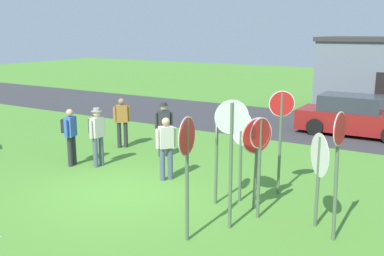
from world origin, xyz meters
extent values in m
plane|color=#518E33|center=(0.00, 0.00, 0.00)|extent=(80.00, 80.00, 0.00)
cube|color=#38383A|center=(0.00, 10.11, 0.00)|extent=(60.00, 6.40, 0.01)
cube|color=maroon|center=(3.70, 9.44, 0.53)|extent=(4.32, 1.85, 0.76)
cube|color=#2D333D|center=(3.45, 9.43, 1.21)|extent=(2.26, 1.56, 0.60)
cylinder|color=black|center=(2.36, 10.32, 0.32)|extent=(0.64, 0.23, 0.64)
cylinder|color=black|center=(2.38, 8.52, 0.32)|extent=(0.64, 0.23, 0.64)
cylinder|color=#51664C|center=(3.41, 1.91, 1.24)|extent=(0.10, 0.10, 2.48)
cylinder|color=white|center=(3.41, 1.91, 2.23)|extent=(0.51, 0.36, 0.62)
cylinder|color=red|center=(3.41, 1.90, 2.23)|extent=(0.48, 0.34, 0.57)
cylinder|color=#51664C|center=(3.30, 0.74, 1.01)|extent=(0.16, 0.13, 2.02)
cylinder|color=white|center=(3.30, 0.74, 1.68)|extent=(0.43, 0.73, 0.82)
cylinder|color=red|center=(3.31, 0.74, 1.68)|extent=(0.40, 0.68, 0.76)
cylinder|color=#51664C|center=(3.55, 0.34, 1.06)|extent=(0.09, 0.09, 2.12)
cylinder|color=white|center=(3.55, 0.34, 1.85)|extent=(0.19, 0.62, 0.65)
cylinder|color=red|center=(3.56, 0.33, 1.85)|extent=(0.18, 0.58, 0.60)
cylinder|color=#51664C|center=(2.41, 0.57, 1.02)|extent=(0.11, 0.10, 2.05)
cylinder|color=white|center=(2.41, 0.57, 1.77)|extent=(0.31, 0.61, 0.67)
cylinder|color=red|center=(2.40, 0.56, 1.77)|extent=(0.29, 0.57, 0.62)
cylinder|color=#51664C|center=(4.71, 0.57, 0.93)|extent=(0.10, 0.10, 1.87)
cylinder|color=white|center=(4.71, 0.57, 1.50)|extent=(0.56, 0.70, 0.88)
cylinder|color=red|center=(4.72, 0.57, 1.50)|extent=(0.52, 0.65, 0.81)
cylinder|color=#51664C|center=(2.81, -1.32, 1.17)|extent=(0.08, 0.08, 2.34)
cylinder|color=white|center=(2.81, -1.32, 2.03)|extent=(0.12, 0.73, 0.74)
cylinder|color=red|center=(2.82, -1.32, 2.03)|extent=(0.12, 0.68, 0.68)
cylinder|color=#51664C|center=(2.81, 1.00, 1.05)|extent=(0.09, 0.09, 2.10)
cylinder|color=white|center=(2.81, 1.00, 1.75)|extent=(0.76, 0.35, 0.83)
cylinder|color=red|center=(2.82, 1.00, 1.75)|extent=(0.70, 0.33, 0.77)
cylinder|color=#51664C|center=(3.26, -0.42, 1.28)|extent=(0.10, 0.10, 2.56)
cylinder|color=white|center=(3.26, -0.42, 2.28)|extent=(0.53, 0.44, 0.67)
cylinder|color=red|center=(3.26, -0.41, 2.28)|extent=(0.49, 0.41, 0.62)
cylinder|color=#51664C|center=(5.16, 0.13, 1.22)|extent=(0.14, 0.08, 2.43)
cylinder|color=white|center=(5.16, 0.13, 2.17)|extent=(0.09, 0.63, 0.63)
cylinder|color=red|center=(5.17, 0.13, 2.17)|extent=(0.09, 0.59, 0.59)
cylinder|color=#2D2D33|center=(-0.77, 3.23, 0.44)|extent=(0.14, 0.14, 0.88)
cylinder|color=#2D2D33|center=(-0.92, 3.07, 0.44)|extent=(0.14, 0.14, 0.88)
cube|color=#333338|center=(-0.85, 3.15, 1.17)|extent=(0.41, 0.41, 0.58)
cylinder|color=#333338|center=(-0.68, 3.32, 1.15)|extent=(0.09, 0.09, 0.52)
cylinder|color=#333338|center=(-1.02, 2.98, 1.15)|extent=(0.09, 0.09, 0.52)
sphere|color=beige|center=(-0.85, 3.15, 1.58)|extent=(0.21, 0.21, 0.21)
cylinder|color=#333338|center=(-0.85, 3.15, 1.64)|extent=(0.32, 0.32, 0.02)
cylinder|color=#333338|center=(-0.85, 3.15, 1.69)|extent=(0.19, 0.19, 0.09)
cylinder|color=#2D2D33|center=(-2.66, 1.07, 0.44)|extent=(0.14, 0.14, 0.88)
cylinder|color=#2D2D33|center=(-2.59, 0.86, 0.44)|extent=(0.14, 0.14, 0.88)
cube|color=#3860B7|center=(-2.62, 0.96, 1.17)|extent=(0.32, 0.41, 0.58)
cylinder|color=#3860B7|center=(-2.70, 1.19, 1.15)|extent=(0.09, 0.09, 0.52)
cylinder|color=#3860B7|center=(-2.55, 0.73, 1.15)|extent=(0.09, 0.09, 0.52)
sphere|color=tan|center=(-2.62, 0.96, 1.58)|extent=(0.21, 0.21, 0.21)
cube|color=#232328|center=(-2.79, 0.91, 1.19)|extent=(0.21, 0.29, 0.40)
cylinder|color=#2D2D33|center=(-2.61, 3.40, 0.44)|extent=(0.14, 0.14, 0.88)
cylinder|color=#2D2D33|center=(-2.77, 3.24, 0.44)|extent=(0.14, 0.14, 0.88)
cube|color=#B27533|center=(-2.69, 3.32, 1.17)|extent=(0.41, 0.41, 0.58)
cylinder|color=#B27533|center=(-2.52, 3.49, 1.15)|extent=(0.09, 0.09, 0.52)
cylinder|color=#B27533|center=(-2.86, 3.15, 1.15)|extent=(0.09, 0.09, 0.52)
sphere|color=#9E7051|center=(-2.69, 3.32, 1.58)|extent=(0.21, 0.21, 0.21)
cube|color=#232328|center=(-2.81, 3.44, 1.19)|extent=(0.28, 0.28, 0.40)
cylinder|color=#4C5670|center=(0.56, 1.43, 0.44)|extent=(0.14, 0.14, 0.88)
cylinder|color=#4C5670|center=(0.43, 1.25, 0.44)|extent=(0.14, 0.14, 0.88)
cube|color=beige|center=(0.49, 1.34, 1.17)|extent=(0.39, 0.42, 0.58)
cylinder|color=beige|center=(0.63, 1.54, 1.15)|extent=(0.09, 0.09, 0.52)
cylinder|color=beige|center=(0.36, 1.14, 1.15)|extent=(0.09, 0.09, 0.52)
sphere|color=tan|center=(0.49, 1.34, 1.58)|extent=(0.21, 0.21, 0.21)
cylinder|color=#4C5670|center=(-1.88, 1.41, 0.44)|extent=(0.14, 0.14, 0.88)
cylinder|color=#4C5670|center=(-1.90, 1.19, 0.44)|extent=(0.14, 0.14, 0.88)
cube|color=beige|center=(-1.89, 1.30, 1.17)|extent=(0.25, 0.38, 0.58)
cylinder|color=beige|center=(-1.87, 1.54, 1.15)|extent=(0.09, 0.09, 0.52)
cylinder|color=beige|center=(-1.91, 1.06, 1.15)|extent=(0.09, 0.09, 0.52)
sphere|color=beige|center=(-1.89, 1.30, 1.58)|extent=(0.21, 0.21, 0.21)
cylinder|color=gray|center=(-1.89, 1.30, 1.64)|extent=(0.32, 0.31, 0.02)
cylinder|color=gray|center=(-1.89, 1.30, 1.69)|extent=(0.19, 0.19, 0.09)
cube|color=#232328|center=(-2.06, 1.32, 1.19)|extent=(0.17, 0.27, 0.40)
camera|label=1|loc=(6.92, -7.86, 3.89)|focal=41.21mm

